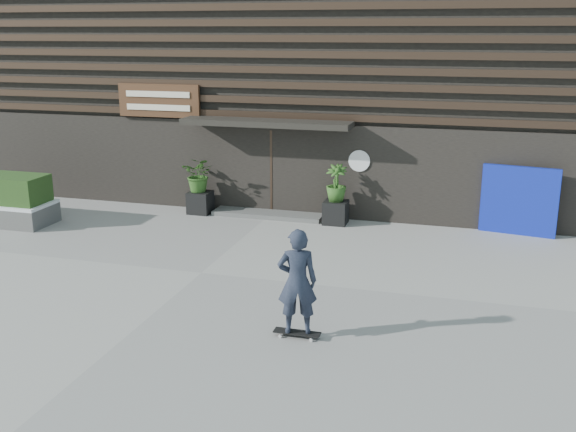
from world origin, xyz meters
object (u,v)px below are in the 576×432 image
(skateboarder, at_px, (297,282))
(planter_pot_left, at_px, (200,202))
(blue_tarp, at_px, (519,201))
(planter_pot_right, at_px, (336,212))

(skateboarder, bearing_deg, planter_pot_left, 124.26)
(planter_pot_left, xyz_separation_m, blue_tarp, (8.30, 0.30, 0.55))
(planter_pot_left, bearing_deg, blue_tarp, 2.07)
(planter_pot_right, bearing_deg, skateboarder, -83.16)
(planter_pot_left, distance_m, planter_pot_right, 3.80)
(skateboarder, bearing_deg, blue_tarp, 62.48)
(planter_pot_left, height_order, skateboarder, skateboarder)
(blue_tarp, bearing_deg, skateboarder, -108.31)
(planter_pot_left, relative_size, skateboarder, 0.32)
(blue_tarp, bearing_deg, planter_pot_left, -168.71)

